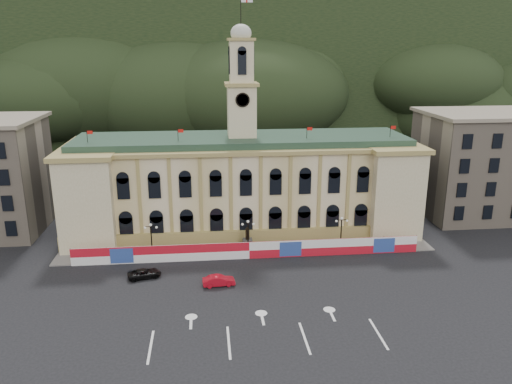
{
  "coord_description": "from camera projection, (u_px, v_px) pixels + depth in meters",
  "views": [
    {
      "loc": [
        -5.76,
        -51.27,
        29.54
      ],
      "look_at": [
        1.28,
        18.0,
        9.11
      ],
      "focal_mm": 35.0,
      "sensor_mm": 36.0,
      "label": 1
    }
  ],
  "objects": [
    {
      "name": "hill_ridge",
      "position": [
        221.0,
        77.0,
        168.79
      ],
      "size": [
        230.0,
        80.0,
        64.0
      ],
      "color": "black",
      "rests_on": "ground"
    },
    {
      "name": "pavement",
      "position": [
        248.0,
        250.0,
        74.74
      ],
      "size": [
        56.0,
        5.5,
        0.16
      ],
      "primitive_type": "cube",
      "color": "slate",
      "rests_on": "ground"
    },
    {
      "name": "side_building_right",
      "position": [
        481.0,
        164.0,
        88.89
      ],
      "size": [
        21.0,
        17.0,
        18.6
      ],
      "color": "tan",
      "rests_on": "ground"
    },
    {
      "name": "city_hall",
      "position": [
        242.0,
        183.0,
        81.98
      ],
      "size": [
        56.2,
        17.6,
        37.1
      ],
      "color": "beige",
      "rests_on": "ground"
    },
    {
      "name": "lamp_right",
      "position": [
        341.0,
        230.0,
        74.54
      ],
      "size": [
        1.96,
        0.44,
        5.15
      ],
      "color": "black",
      "rests_on": "ground"
    },
    {
      "name": "ground",
      "position": [
        261.0,
        311.0,
        57.82
      ],
      "size": [
        260.0,
        260.0,
        0.0
      ],
      "primitive_type": "plane",
      "color": "black",
      "rests_on": "ground"
    },
    {
      "name": "lamp_center",
      "position": [
        248.0,
        234.0,
        73.18
      ],
      "size": [
        1.96,
        0.44,
        5.15
      ],
      "color": "black",
      "rests_on": "ground"
    },
    {
      "name": "red_sedan",
      "position": [
        219.0,
        281.0,
        63.8
      ],
      "size": [
        2.2,
        4.39,
        1.36
      ],
      "primitive_type": "imported",
      "rotation": [
        0.0,
        0.0,
        1.66
      ],
      "color": "#B40C1C",
      "rests_on": "ground"
    },
    {
      "name": "hoarding_fence",
      "position": [
        250.0,
        250.0,
        71.85
      ],
      "size": [
        50.0,
        0.44,
        2.5
      ],
      "color": "red",
      "rests_on": "ground"
    },
    {
      "name": "lane_markings",
      "position": [
        266.0,
        335.0,
        53.04
      ],
      "size": [
        26.0,
        10.0,
        0.02
      ],
      "primitive_type": null,
      "color": "white",
      "rests_on": "ground"
    },
    {
      "name": "lamp_left",
      "position": [
        151.0,
        237.0,
        71.82
      ],
      "size": [
        1.96,
        0.44,
        5.15
      ],
      "color": "black",
      "rests_on": "ground"
    },
    {
      "name": "statue",
      "position": [
        248.0,
        243.0,
        74.67
      ],
      "size": [
        1.4,
        1.4,
        3.72
      ],
      "color": "#595651",
      "rests_on": "ground"
    },
    {
      "name": "black_suv",
      "position": [
        144.0,
        273.0,
        65.98
      ],
      "size": [
        4.13,
        5.34,
        1.21
      ],
      "primitive_type": "imported",
      "rotation": [
        0.0,
        0.0,
        1.82
      ],
      "color": "black",
      "rests_on": "ground"
    }
  ]
}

